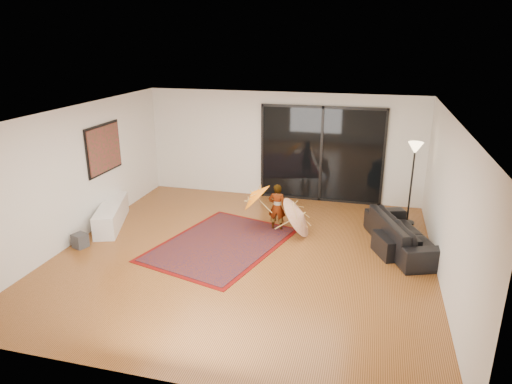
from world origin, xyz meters
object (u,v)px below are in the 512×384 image
(media_console, at_px, (111,215))
(ottoman, at_px, (396,245))
(sofa, at_px, (404,233))
(child, at_px, (277,207))

(media_console, distance_m, ottoman, 6.05)
(media_console, bearing_deg, ottoman, -19.35)
(media_console, height_order, sofa, sofa)
(ottoman, bearing_deg, child, 165.97)
(sofa, xyz_separation_m, child, (-2.61, 0.28, 0.19))
(media_console, relative_size, child, 1.71)
(media_console, xyz_separation_m, ottoman, (6.04, 0.08, -0.05))
(sofa, distance_m, ottoman, 0.39)
(ottoman, height_order, child, child)
(ottoman, distance_m, child, 2.55)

